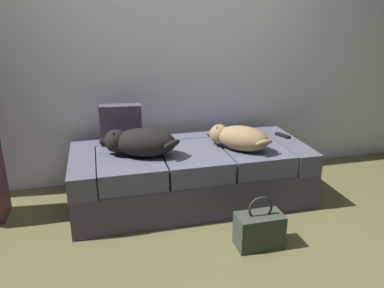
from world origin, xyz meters
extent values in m
plane|color=brown|center=(0.00, 0.00, 0.00)|extent=(10.00, 10.00, 0.00)
cube|color=silver|center=(0.00, 1.63, 1.40)|extent=(6.40, 0.10, 2.80)
cube|color=#423B4C|center=(0.00, 1.03, 0.15)|extent=(1.94, 0.86, 0.30)
cube|color=#4D4D5D|center=(-0.87, 1.03, 0.39)|extent=(0.20, 0.86, 0.17)
cube|color=#4D4D5D|center=(0.87, 1.03, 0.39)|extent=(0.20, 0.86, 0.17)
cube|color=#4D4D5D|center=(0.00, 1.36, 0.39)|extent=(1.54, 0.20, 0.17)
cube|color=#505264|center=(-0.51, 0.93, 0.39)|extent=(0.50, 0.65, 0.17)
cube|color=#505264|center=(0.00, 0.93, 0.39)|extent=(0.50, 0.65, 0.17)
cube|color=#505264|center=(0.51, 0.93, 0.39)|extent=(0.50, 0.65, 0.17)
ellipsoid|color=black|center=(-0.38, 0.94, 0.58)|extent=(0.54, 0.41, 0.22)
sphere|color=black|center=(-0.60, 1.01, 0.59)|extent=(0.18, 0.18, 0.18)
ellipsoid|color=black|center=(-0.68, 1.04, 0.58)|extent=(0.12, 0.10, 0.06)
cone|color=black|center=(-0.62, 0.97, 0.65)|extent=(0.05, 0.05, 0.05)
cone|color=black|center=(-0.58, 1.06, 0.65)|extent=(0.05, 0.05, 0.05)
ellipsoid|color=black|center=(-0.20, 0.82, 0.59)|extent=(0.18, 0.16, 0.05)
ellipsoid|color=olive|center=(0.40, 0.88, 0.57)|extent=(0.49, 0.48, 0.20)
sphere|color=olive|center=(0.24, 1.02, 0.58)|extent=(0.16, 0.16, 0.16)
ellipsoid|color=brown|center=(0.19, 1.07, 0.57)|extent=(0.11, 0.11, 0.06)
cone|color=brown|center=(0.21, 0.98, 0.64)|extent=(0.04, 0.04, 0.05)
cone|color=brown|center=(0.27, 1.05, 0.64)|extent=(0.04, 0.04, 0.05)
ellipsoid|color=olive|center=(0.51, 0.71, 0.58)|extent=(0.18, 0.10, 0.05)
cube|color=black|center=(0.87, 1.11, 0.48)|extent=(0.10, 0.16, 0.02)
cube|color=#423649|center=(-0.54, 1.26, 0.64)|extent=(0.35, 0.16, 0.34)
cube|color=#323A2E|center=(0.29, 0.24, 0.12)|extent=(0.32, 0.18, 0.24)
torus|color=#232820|center=(0.29, 0.24, 0.29)|extent=(0.18, 0.02, 0.18)
camera|label=1|loc=(-0.72, -1.85, 1.56)|focal=35.82mm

